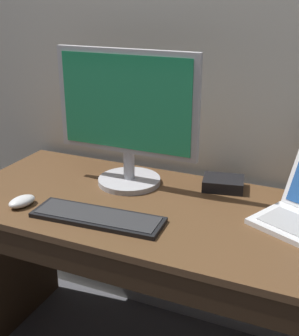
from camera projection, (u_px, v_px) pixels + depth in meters
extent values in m
cube|color=brown|center=(176.00, 213.00, 1.56)|extent=(1.63, 0.66, 0.02)
cube|color=#322113|center=(9.00, 255.00, 2.00)|extent=(0.05, 0.61, 0.73)
cube|color=#322113|center=(137.00, 276.00, 1.32)|extent=(1.56, 0.02, 0.10)
cylinder|color=#B7B7BC|center=(129.00, 181.00, 1.77)|extent=(0.25, 0.25, 0.02)
cylinder|color=#B7B7BC|center=(129.00, 165.00, 1.74)|extent=(0.04, 0.04, 0.11)
cube|color=#B7B7BC|center=(126.00, 102.00, 1.64)|extent=(0.56, 0.02, 0.39)
cube|color=#23935B|center=(125.00, 103.00, 1.63)|extent=(0.52, 0.00, 0.35)
cube|color=black|center=(98.00, 217.00, 1.49)|extent=(0.45, 0.16, 0.02)
cube|color=#2D2D30|center=(98.00, 215.00, 1.49)|extent=(0.43, 0.14, 0.00)
ellipsoid|color=white|center=(22.00, 201.00, 1.58)|extent=(0.09, 0.12, 0.03)
cube|color=black|center=(223.00, 183.00, 1.72)|extent=(0.17, 0.15, 0.04)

